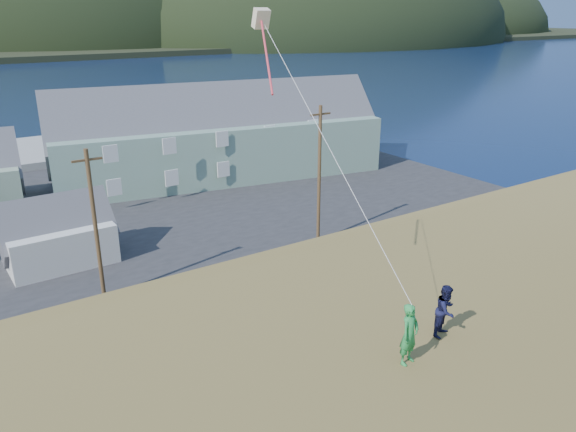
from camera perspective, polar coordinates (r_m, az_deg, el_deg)
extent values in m
plane|color=#0A1638|center=(33.51, -14.65, -8.50)|extent=(900.00, 900.00, 0.00)
cube|color=#4C3D19|center=(31.81, -13.42, -9.92)|extent=(110.00, 8.00, 0.10)
cube|color=#28282B|center=(48.70, -21.44, -0.02)|extent=(72.00, 36.00, 0.12)
ellipsoid|color=black|center=(328.17, -20.61, 16.55)|extent=(230.00, 207.00, 142.60)
ellipsoid|color=black|center=(353.25, -1.38, 17.93)|extent=(280.00, 252.00, 134.40)
ellipsoid|color=black|center=(450.87, 10.11, 18.13)|extent=(240.00, 216.00, 100.80)
cube|color=slate|center=(56.13, -6.93, 6.73)|extent=(32.36, 14.19, 5.36)
cube|color=#47474C|center=(55.33, -7.11, 10.87)|extent=(32.82, 14.10, 8.77)
cube|color=silver|center=(39.55, -22.26, -2.61)|extent=(6.56, 4.76, 2.58)
cube|color=#47474C|center=(38.90, -22.63, 0.02)|extent=(7.06, 4.76, 4.59)
cylinder|color=#47331E|center=(32.59, -18.97, -1.06)|extent=(0.24, 0.24, 8.78)
cylinder|color=#47331E|center=(38.77, 3.19, 4.08)|extent=(0.24, 0.24, 9.72)
imported|color=navy|center=(50.42, -22.05, 1.45)|extent=(1.96, 4.10, 1.35)
imported|color=black|center=(54.89, -26.57, 2.22)|extent=(1.77, 4.01, 1.34)
imported|color=#2E5574|center=(56.70, -20.81, 3.66)|extent=(1.91, 4.66, 1.50)
imported|color=#258A3F|center=(14.76, 12.23, -11.66)|extent=(0.68, 0.53, 1.66)
imported|color=#131435|center=(16.21, 15.74, -9.22)|extent=(0.87, 0.77, 1.51)
cube|color=beige|center=(17.26, -2.75, 19.41)|extent=(0.48, 0.45, 0.60)
cylinder|color=#DA3946|center=(15.92, -2.21, 16.11)|extent=(0.06, 0.06, 3.31)
cylinder|color=white|center=(15.19, 4.33, 6.67)|extent=(0.02, 0.02, 9.15)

